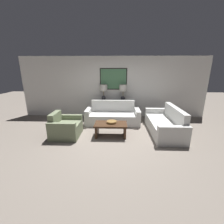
{
  "coord_description": "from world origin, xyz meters",
  "views": [
    {
      "loc": [
        0.17,
        -4.23,
        2.13
      ],
      "look_at": [
        -0.01,
        0.87,
        0.65
      ],
      "focal_mm": 24.0,
      "sensor_mm": 36.0,
      "label": 1
    }
  ],
  "objects_px": {
    "console_table": "(113,109)",
    "couch_by_side": "(165,124)",
    "armchair_near_back_wall": "(65,128)",
    "table_lamp_left": "(104,90)",
    "couch_by_back_wall": "(113,116)",
    "decorative_bowl": "(112,122)",
    "table_lamp_right": "(123,90)",
    "coffee_table": "(111,127)"
  },
  "relations": [
    {
      "from": "table_lamp_right",
      "to": "couch_by_back_wall",
      "type": "bearing_deg",
      "value": -121.34
    },
    {
      "from": "couch_by_back_wall",
      "to": "coffee_table",
      "type": "height_order",
      "value": "couch_by_back_wall"
    },
    {
      "from": "coffee_table",
      "to": "armchair_near_back_wall",
      "type": "relative_size",
      "value": 1.07
    },
    {
      "from": "table_lamp_left",
      "to": "couch_by_back_wall",
      "type": "bearing_deg",
      "value": -58.66
    },
    {
      "from": "console_table",
      "to": "decorative_bowl",
      "type": "distance_m",
      "value": 1.89
    },
    {
      "from": "console_table",
      "to": "couch_by_back_wall",
      "type": "height_order",
      "value": "couch_by_back_wall"
    },
    {
      "from": "armchair_near_back_wall",
      "to": "coffee_table",
      "type": "bearing_deg",
      "value": 1.14
    },
    {
      "from": "couch_by_side",
      "to": "couch_by_back_wall",
      "type": "bearing_deg",
      "value": 154.7
    },
    {
      "from": "armchair_near_back_wall",
      "to": "console_table",
      "type": "bearing_deg",
      "value": 52.48
    },
    {
      "from": "table_lamp_right",
      "to": "coffee_table",
      "type": "height_order",
      "value": "table_lamp_right"
    },
    {
      "from": "table_lamp_right",
      "to": "table_lamp_left",
      "type": "bearing_deg",
      "value": 180.0
    },
    {
      "from": "table_lamp_left",
      "to": "armchair_near_back_wall",
      "type": "bearing_deg",
      "value": -118.99
    },
    {
      "from": "couch_by_back_wall",
      "to": "armchair_near_back_wall",
      "type": "bearing_deg",
      "value": -139.82
    },
    {
      "from": "table_lamp_left",
      "to": "decorative_bowl",
      "type": "bearing_deg",
      "value": -77.36
    },
    {
      "from": "console_table",
      "to": "table_lamp_left",
      "type": "xyz_separation_m",
      "value": [
        -0.42,
        0.0,
        0.86
      ]
    },
    {
      "from": "couch_by_back_wall",
      "to": "console_table",
      "type": "bearing_deg",
      "value": 90.0
    },
    {
      "from": "table_lamp_left",
      "to": "table_lamp_right",
      "type": "xyz_separation_m",
      "value": [
        0.84,
        0.0,
        0.0
      ]
    },
    {
      "from": "armchair_near_back_wall",
      "to": "table_lamp_right",
      "type": "bearing_deg",
      "value": 45.52
    },
    {
      "from": "table_lamp_right",
      "to": "armchair_near_back_wall",
      "type": "relative_size",
      "value": 0.72
    },
    {
      "from": "table_lamp_right",
      "to": "couch_by_side",
      "type": "xyz_separation_m",
      "value": [
        1.4,
        -1.55,
        -0.96
      ]
    },
    {
      "from": "decorative_bowl",
      "to": "table_lamp_left",
      "type": "bearing_deg",
      "value": 102.64
    },
    {
      "from": "armchair_near_back_wall",
      "to": "decorative_bowl",
      "type": "bearing_deg",
      "value": 2.89
    },
    {
      "from": "table_lamp_right",
      "to": "couch_by_side",
      "type": "bearing_deg",
      "value": -47.86
    },
    {
      "from": "table_lamp_right",
      "to": "couch_by_back_wall",
      "type": "height_order",
      "value": "table_lamp_right"
    },
    {
      "from": "console_table",
      "to": "decorative_bowl",
      "type": "bearing_deg",
      "value": -89.91
    },
    {
      "from": "console_table",
      "to": "couch_by_side",
      "type": "bearing_deg",
      "value": -40.39
    },
    {
      "from": "table_lamp_right",
      "to": "armchair_near_back_wall",
      "type": "height_order",
      "value": "table_lamp_right"
    },
    {
      "from": "console_table",
      "to": "armchair_near_back_wall",
      "type": "bearing_deg",
      "value": -127.52
    },
    {
      "from": "console_table",
      "to": "table_lamp_left",
      "type": "distance_m",
      "value": 0.96
    },
    {
      "from": "coffee_table",
      "to": "decorative_bowl",
      "type": "xyz_separation_m",
      "value": [
        0.03,
        0.05,
        0.16
      ]
    },
    {
      "from": "table_lamp_left",
      "to": "couch_by_back_wall",
      "type": "relative_size",
      "value": 0.33
    },
    {
      "from": "couch_by_side",
      "to": "armchair_near_back_wall",
      "type": "xyz_separation_m",
      "value": [
        -3.33,
        -0.41,
        -0.01
      ]
    },
    {
      "from": "armchair_near_back_wall",
      "to": "couch_by_side",
      "type": "bearing_deg",
      "value": 7.02
    },
    {
      "from": "couch_by_side",
      "to": "coffee_table",
      "type": "bearing_deg",
      "value": -168.39
    },
    {
      "from": "coffee_table",
      "to": "couch_by_back_wall",
      "type": "bearing_deg",
      "value": 88.71
    },
    {
      "from": "table_lamp_left",
      "to": "table_lamp_right",
      "type": "bearing_deg",
      "value": 0.0
    },
    {
      "from": "console_table",
      "to": "couch_by_back_wall",
      "type": "bearing_deg",
      "value": -90.0
    },
    {
      "from": "couch_by_side",
      "to": "decorative_bowl",
      "type": "relative_size",
      "value": 6.5
    },
    {
      "from": "console_table",
      "to": "couch_by_side",
      "type": "relative_size",
      "value": 0.62
    },
    {
      "from": "console_table",
      "to": "couch_by_back_wall",
      "type": "relative_size",
      "value": 0.62
    },
    {
      "from": "couch_by_back_wall",
      "to": "decorative_bowl",
      "type": "height_order",
      "value": "couch_by_back_wall"
    },
    {
      "from": "decorative_bowl",
      "to": "couch_by_side",
      "type": "bearing_deg",
      "value": 10.39
    }
  ]
}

